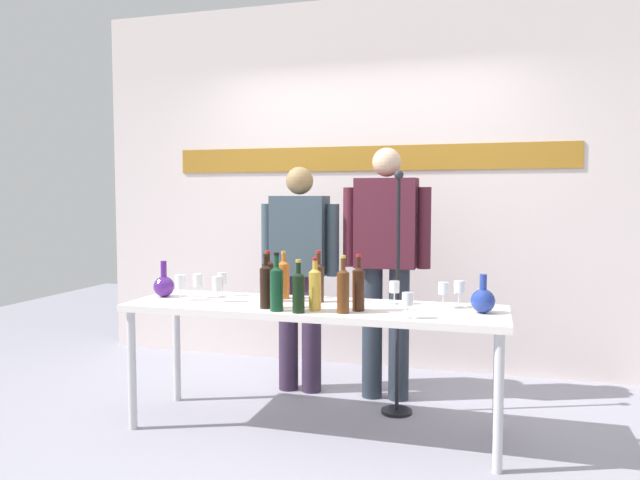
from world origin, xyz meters
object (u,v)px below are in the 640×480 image
(wine_bottle_4, at_px, (343,289))
(wine_bottle_8, at_px, (318,280))
(wine_glass_left_0, at_px, (222,279))
(decanter_blue_left, at_px, (164,285))
(wine_glass_right_2, at_px, (394,288))
(microphone_stand, at_px, (397,333))
(wine_glass_left_1, at_px, (180,282))
(wine_glass_left_3, at_px, (218,284))
(wine_glass_right_1, at_px, (459,288))
(presenter_right, at_px, (386,256))
(presenter_left, at_px, (300,265))
(wine_glass_right_0, at_px, (408,300))
(display_table, at_px, (313,316))
(decanter_blue_right, at_px, (483,300))
(wine_bottle_6, at_px, (277,286))
(wine_glass_left_2, at_px, (198,281))
(wine_bottle_2, at_px, (268,279))
(wine_bottle_3, at_px, (298,290))
(wine_bottle_7, at_px, (315,287))
(wine_bottle_0, at_px, (284,278))
(wine_glass_right_3, at_px, (443,289))
(wine_bottle_1, at_px, (266,285))
(wine_bottle_5, at_px, (358,287))

(wine_bottle_4, bearing_deg, wine_bottle_8, 127.14)
(wine_glass_left_0, bearing_deg, decanter_blue_left, -159.47)
(wine_glass_right_2, bearing_deg, microphone_stand, 94.24)
(wine_glass_left_1, height_order, wine_glass_left_3, wine_glass_left_1)
(wine_bottle_8, relative_size, wine_glass_left_1, 1.97)
(wine_glass_right_2, bearing_deg, wine_glass_right_1, 2.55)
(wine_glass_left_3, bearing_deg, presenter_right, 40.18)
(wine_glass_right_1, distance_m, microphone_stand, 0.58)
(presenter_left, distance_m, presenter_right, 0.63)
(wine_bottle_4, bearing_deg, wine_glass_left_3, 170.45)
(decanter_blue_left, bearing_deg, presenter_right, 27.59)
(wine_glass_right_0, bearing_deg, display_table, 157.67)
(decanter_blue_right, height_order, wine_glass_right_1, decanter_blue_right)
(wine_bottle_6, relative_size, wine_glass_left_1, 2.07)
(wine_glass_left_0, bearing_deg, wine_glass_left_2, -138.06)
(decanter_blue_left, height_order, wine_bottle_2, wine_bottle_2)
(wine_bottle_2, xyz_separation_m, wine_glass_left_3, (-0.29, -0.09, -0.03))
(decanter_blue_right, bearing_deg, wine_glass_left_3, -177.22)
(presenter_left, height_order, wine_bottle_3, presenter_left)
(wine_bottle_7, relative_size, wine_glass_right_2, 2.14)
(wine_bottle_0, relative_size, wine_bottle_6, 0.91)
(wine_bottle_8, bearing_deg, wine_glass_left_1, -167.72)
(wine_glass_left_2, height_order, wine_glass_left_3, wine_glass_left_3)
(wine_bottle_2, relative_size, wine_bottle_6, 0.95)
(wine_bottle_7, bearing_deg, wine_glass_right_1, 23.37)
(wine_bottle_3, bearing_deg, wine_glass_right_3, 25.08)
(wine_bottle_6, bearing_deg, wine_bottle_4, 6.25)
(wine_bottle_3, bearing_deg, wine_bottle_6, 172.16)
(wine_glass_right_2, bearing_deg, wine_bottle_0, 179.16)
(microphone_stand, bearing_deg, wine_glass_right_1, -33.01)
(display_table, relative_size, wine_bottle_3, 7.56)
(decanter_blue_left, xyz_separation_m, wine_glass_left_2, (0.23, 0.02, 0.03))
(presenter_left, distance_m, wine_bottle_7, 0.94)
(wine_bottle_3, xyz_separation_m, wine_glass_right_0, (0.60, 0.00, -0.02))
(presenter_left, relative_size, wine_bottle_7, 5.40)
(wine_bottle_8, relative_size, wine_glass_right_0, 2.26)
(presenter_right, bearing_deg, wine_glass_left_0, -150.09)
(wine_glass_left_3, relative_size, wine_glass_right_0, 1.12)
(wine_glass_left_1, xyz_separation_m, wine_glass_left_2, (0.06, 0.12, -0.00))
(wine_bottle_8, xyz_separation_m, wine_glass_left_3, (-0.59, -0.16, -0.03))
(wine_bottle_8, bearing_deg, wine_glass_right_0, -31.09)
(wine_bottle_3, relative_size, wine_glass_right_2, 2.12)
(wine_bottle_0, height_order, wine_glass_left_2, wine_bottle_0)
(decanter_blue_right, xyz_separation_m, wine_bottle_1, (-1.20, -0.19, 0.06))
(wine_glass_right_2, height_order, wine_glass_right_3, wine_glass_right_3)
(wine_bottle_1, bearing_deg, wine_glass_left_2, 158.10)
(wine_bottle_1, relative_size, microphone_stand, 0.20)
(wine_bottle_3, bearing_deg, wine_glass_left_2, 158.81)
(display_table, distance_m, decanter_blue_right, 0.97)
(wine_glass_right_1, bearing_deg, wine_bottle_5, -152.38)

